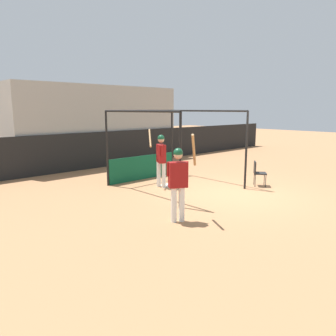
{
  "coord_description": "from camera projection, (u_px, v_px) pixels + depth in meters",
  "views": [
    {
      "loc": [
        -8.2,
        -5.75,
        2.58
      ],
      "look_at": [
        -2.08,
        0.77,
        0.96
      ],
      "focal_mm": 35.0,
      "sensor_mm": 36.0,
      "label": 1
    }
  ],
  "objects": [
    {
      "name": "home_plate",
      "position": [
        169.0,
        185.0,
        11.16
      ],
      "size": [
        0.44,
        0.44,
        0.02
      ],
      "color": "white",
      "rests_on": "ground"
    },
    {
      "name": "outfield_wall",
      "position": [
        110.0,
        149.0,
        14.88
      ],
      "size": [
        24.0,
        0.12,
        1.57
      ],
      "color": "black",
      "rests_on": "ground"
    },
    {
      "name": "folding_chair",
      "position": [
        258.0,
        171.0,
        11.01
      ],
      "size": [
        0.56,
        0.56,
        0.84
      ],
      "rotation": [
        0.0,
        0.0,
        -2.47
      ],
      "color": "black",
      "rests_on": "ground"
    },
    {
      "name": "bleacher_section",
      "position": [
        86.0,
        124.0,
        16.17
      ],
      "size": [
        8.15,
        4.0,
        3.65
      ],
      "color": "#9E9E99",
      "rests_on": "ground"
    },
    {
      "name": "player_waiting",
      "position": [
        178.0,
        178.0,
        7.41
      ],
      "size": [
        0.8,
        0.58,
        2.05
      ],
      "rotation": [
        0.0,
        0.0,
        -0.51
      ],
      "color": "white",
      "rests_on": "ground"
    },
    {
      "name": "ground_plane",
      "position": [
        234.0,
        193.0,
        10.11
      ],
      "size": [
        60.0,
        60.0,
        0.0
      ],
      "primitive_type": "plane",
      "color": "#A8754C"
    },
    {
      "name": "batting_cage",
      "position": [
        157.0,
        150.0,
        11.39
      ],
      "size": [
        3.08,
        3.52,
        2.54
      ],
      "color": "black",
      "rests_on": "ground"
    },
    {
      "name": "player_batter",
      "position": [
        161.0,
        156.0,
        10.74
      ],
      "size": [
        0.6,
        0.94,
        1.91
      ],
      "rotation": [
        0.0,
        0.0,
        1.1
      ],
      "color": "white",
      "rests_on": "ground"
    }
  ]
}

